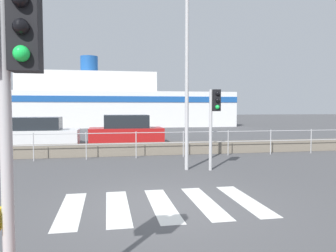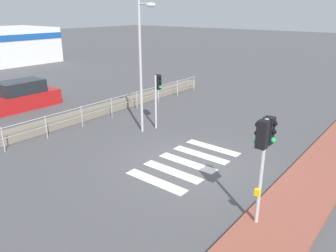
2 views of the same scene
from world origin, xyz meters
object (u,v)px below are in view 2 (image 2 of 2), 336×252
traffic_light_near (264,144)px  traffic_light_far (157,90)px  streetlamp (143,54)px  parked_car_red (22,96)px

traffic_light_near → traffic_light_far: 8.10m
traffic_light_far → traffic_light_near: bearing=-120.9°
traffic_light_near → streetlamp: 7.86m
streetlamp → parked_car_red: size_ratio=1.43×
traffic_light_near → traffic_light_far: size_ratio=1.16×
traffic_light_near → traffic_light_far: bearing=59.1°
traffic_light_near → traffic_light_far: traffic_light_near is taller
traffic_light_near → parked_car_red: bearing=83.0°
traffic_light_near → streetlamp: bearing=64.6°
parked_car_red → traffic_light_near: bearing=-97.0°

